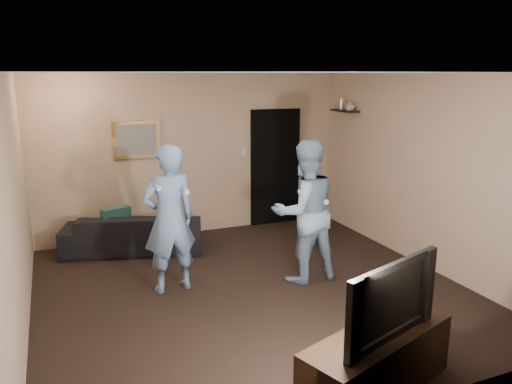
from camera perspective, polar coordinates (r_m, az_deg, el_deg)
name	(u,v)px	position (r m, az deg, el deg)	size (l,w,h in m)	color
ground	(251,289)	(6.25, -0.59, -11.06)	(5.00, 5.00, 0.00)	black
ceiling	(250,72)	(5.69, -0.65, 13.50)	(5.00, 5.00, 0.04)	silver
wall_back	(193,155)	(8.17, -7.17, 4.22)	(5.00, 0.04, 2.60)	tan
wall_front	(380,258)	(3.73, 13.95, -7.28)	(5.00, 0.04, 2.60)	tan
wall_left	(15,208)	(5.45, -25.82, -1.65)	(0.04, 5.00, 2.60)	tan
wall_right	(421,171)	(7.13, 18.38, 2.30)	(0.04, 5.00, 2.60)	tan
sofa	(133,232)	(7.66, -13.87, -4.45)	(2.01, 0.78, 0.59)	black
throw_pillow	(117,222)	(7.58, -15.65, -3.27)	(0.42, 0.13, 0.42)	#17453E
painting_frame	(136,139)	(7.92, -13.51, 5.86)	(0.72, 0.05, 0.57)	olive
painting_canvas	(137,140)	(7.89, -13.48, 5.83)	(0.62, 0.01, 0.47)	slate
doorway	(275,167)	(8.68, 2.21, 2.85)	(0.90, 0.06, 2.00)	black
light_switch	(243,152)	(8.41, -1.52, 4.58)	(0.08, 0.02, 0.12)	silver
wall_shelf	(345,111)	(8.42, 10.11, 9.12)	(0.20, 0.60, 0.03)	black
shelf_vase	(350,106)	(8.28, 10.71, 9.67)	(0.15, 0.15, 0.16)	#B6B6BB
shelf_figurine	(341,104)	(8.51, 9.72, 9.89)	(0.06, 0.06, 0.18)	silver
tv_console	(377,363)	(4.49, 13.64, -18.46)	(1.50, 0.48, 0.53)	black
television	(381,297)	(4.21, 14.09, -11.56)	(1.13, 0.15, 0.65)	black
wii_player_left	(169,219)	(6.04, -9.89, -3.06)	(0.71, 0.55, 1.80)	#7598CA
wii_player_right	(305,212)	(6.28, 5.57, -2.24)	(0.89, 0.69, 1.80)	#829FBD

